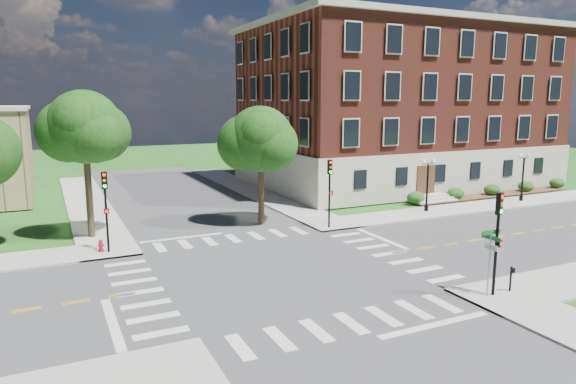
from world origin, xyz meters
name	(u,v)px	position (x,y,z in m)	size (l,w,h in m)	color
ground	(278,271)	(0.00, 0.00, 0.00)	(160.00, 160.00, 0.00)	#235618
road_ew	(278,271)	(0.00, 0.00, 0.01)	(90.00, 12.00, 0.01)	#3D3D3F
road_ns	(278,271)	(0.00, 0.00, 0.01)	(12.00, 90.00, 0.01)	#3D3D3F
sidewalk_ne	(361,198)	(15.38, 15.38, 0.06)	(34.00, 34.00, 0.12)	#9E9B93
crosswalk_east	(389,254)	(7.20, 0.00, 0.00)	(2.20, 10.20, 0.02)	silver
stop_bar_east	(381,239)	(8.80, 3.00, 0.00)	(0.40, 5.50, 0.00)	silver
main_building	(396,106)	(24.00, 21.99, 8.34)	(30.60, 22.40, 16.50)	#AEAA99
shrub_row	(492,197)	(27.00, 10.80, 0.00)	(18.00, 2.00, 1.30)	#1F4416
tree_c	(84,128)	(-8.39, 11.28, 7.27)	(4.68, 4.68, 9.53)	#2F2217
tree_d	(261,140)	(3.17, 10.02, 6.21)	(4.74, 4.74, 8.49)	#2F2217
traffic_signal_se	(498,231)	(7.45, -7.63, 3.19)	(0.38, 0.44, 4.80)	black
traffic_signal_ne	(330,185)	(6.99, 6.72, 3.19)	(0.37, 0.43, 4.80)	black
traffic_signal_nw	(106,201)	(-7.79, 7.17, 3.19)	(0.33, 0.36, 4.80)	black
twin_lamp_west	(427,182)	(16.85, 8.08, 2.52)	(1.36, 0.36, 4.23)	black
twin_lamp_east	(523,174)	(27.36, 7.81, 2.52)	(1.36, 0.36, 4.23)	black
street_sign_pole	(490,250)	(7.16, -7.55, 2.31)	(1.10, 1.10, 3.10)	gray
push_button_post	(511,277)	(8.54, -7.63, 0.80)	(0.14, 0.21, 1.20)	black
fire_hydrant	(101,246)	(-8.19, 7.40, 0.46)	(0.35, 0.35, 0.75)	#B40D1E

